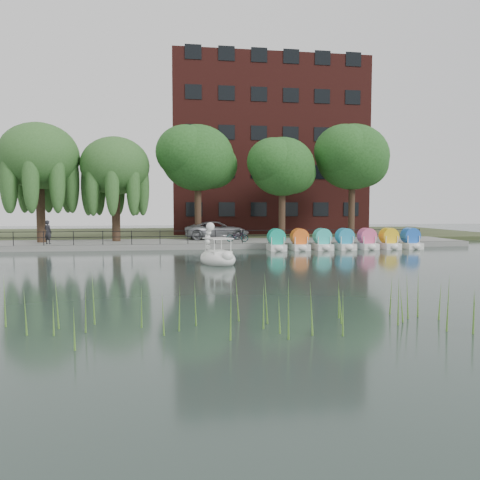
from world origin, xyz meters
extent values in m
plane|color=#344440|center=(0.00, 0.00, 0.00)|extent=(120.00, 120.00, 0.00)
cube|color=gray|center=(0.00, 16.00, 0.20)|extent=(40.00, 6.00, 0.40)
cube|color=gray|center=(0.00, 13.05, 0.20)|extent=(40.00, 0.25, 0.40)
cube|color=#47512D|center=(0.00, 30.00, 0.18)|extent=(60.00, 22.00, 0.36)
cylinder|color=black|center=(0.00, 13.25, 1.35)|extent=(32.00, 0.04, 0.04)
cylinder|color=black|center=(0.00, 13.25, 0.95)|extent=(32.00, 0.04, 0.04)
cylinder|color=black|center=(0.00, 13.25, 0.90)|extent=(0.05, 0.05, 1.00)
cube|color=#4C1E16|center=(7.00, 30.00, 9.36)|extent=(20.00, 10.00, 18.00)
cylinder|color=#473323|center=(-13.00, 16.50, 2.50)|extent=(0.60, 0.60, 4.20)
ellipsoid|color=#3F7335|center=(-13.00, 16.50, 6.91)|extent=(5.88, 5.88, 5.00)
cylinder|color=#473323|center=(-7.50, 17.00, 2.30)|extent=(0.60, 0.60, 3.80)
ellipsoid|color=#3F7335|center=(-7.50, 17.00, 6.29)|extent=(5.32, 5.32, 4.52)
cylinder|color=#473323|center=(-1.00, 18.00, 2.65)|extent=(0.60, 0.60, 4.50)
ellipsoid|color=#30712B|center=(-1.00, 18.00, 7.10)|extent=(6.00, 6.00, 5.10)
cylinder|color=#473323|center=(6.00, 17.50, 2.42)|extent=(0.60, 0.60, 4.05)
ellipsoid|color=#30712B|center=(6.00, 17.50, 6.43)|extent=(5.40, 5.40, 4.59)
cylinder|color=#473323|center=(12.50, 18.50, 2.76)|extent=(0.60, 0.60, 4.72)
ellipsoid|color=#30712B|center=(12.50, 18.50, 7.44)|extent=(6.30, 6.30, 5.36)
imported|color=gray|center=(0.58, 18.06, 1.25)|extent=(3.40, 6.37, 1.70)
imported|color=gray|center=(1.84, 14.81, 0.90)|extent=(1.11, 1.82, 1.00)
imported|color=black|center=(-12.03, 14.56, 1.39)|extent=(0.86, 0.78, 1.98)
ellipsoid|color=white|center=(-0.70, 4.07, 0.29)|extent=(2.51, 3.06, 0.58)
cube|color=white|center=(-0.67, 3.98, 0.58)|extent=(1.43, 1.48, 0.29)
cube|color=white|center=(-0.69, 4.03, 1.39)|extent=(1.62, 1.67, 0.06)
ellipsoid|color=white|center=(-0.29, 3.03, 0.54)|extent=(0.75, 0.67, 0.55)
sphere|color=white|center=(-1.03, 4.89, 2.00)|extent=(0.47, 0.47, 0.47)
cone|color=black|center=(-1.15, 5.18, 1.97)|extent=(0.27, 0.31, 0.19)
cylinder|color=yellow|center=(-1.09, 5.05, 1.98)|extent=(0.27, 0.18, 0.25)
cube|color=white|center=(4.22, 11.60, 0.22)|extent=(1.15, 1.70, 0.44)
cylinder|color=#11B08F|center=(4.22, 11.70, 0.95)|extent=(0.90, 1.20, 0.90)
cube|color=white|center=(5.92, 11.60, 0.22)|extent=(1.15, 1.70, 0.44)
cylinder|color=orange|center=(5.92, 11.70, 0.95)|extent=(0.90, 1.20, 0.90)
cube|color=white|center=(7.62, 11.60, 0.22)|extent=(1.15, 1.70, 0.44)
cylinder|color=#33C7BC|center=(7.62, 11.70, 0.95)|extent=(0.90, 1.20, 0.90)
cube|color=white|center=(9.32, 11.60, 0.22)|extent=(1.15, 1.70, 0.44)
cylinder|color=#2594C2|center=(9.32, 11.70, 0.95)|extent=(0.90, 1.20, 0.90)
cube|color=white|center=(11.02, 11.60, 0.22)|extent=(1.15, 1.70, 0.44)
cylinder|color=#F1598F|center=(11.02, 11.70, 0.95)|extent=(0.90, 1.20, 0.90)
cube|color=white|center=(12.72, 11.60, 0.22)|extent=(1.15, 1.70, 0.44)
cylinder|color=yellow|center=(12.72, 11.70, 0.95)|extent=(0.90, 1.20, 0.90)
cube|color=white|center=(14.42, 11.60, 0.22)|extent=(1.15, 1.70, 0.44)
cylinder|color=blue|center=(14.42, 11.70, 0.95)|extent=(0.90, 1.20, 0.90)
camera|label=1|loc=(-3.07, -20.82, 3.05)|focal=35.00mm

